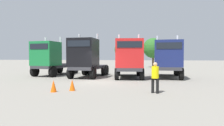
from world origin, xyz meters
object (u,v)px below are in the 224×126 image
semi_truck_green (50,58)px  traffic_cone_near (72,85)px  visitor_in_hivis (155,75)px  semi_truck_black (86,58)px  semi_truck_navy (168,59)px  traffic_cone_mid (53,86)px  semi_truck_red (129,58)px

semi_truck_green → traffic_cone_near: semi_truck_green is taller
visitor_in_hivis → semi_truck_black: bearing=-114.0°
semi_truck_green → visitor_in_hivis: size_ratio=3.54×
semi_truck_navy → traffic_cone_mid: (-7.10, -8.84, -1.51)m
semi_truck_green → traffic_cone_near: 10.34m
semi_truck_red → semi_truck_navy: 3.66m
traffic_cone_near → traffic_cone_mid: traffic_cone_mid is taller
semi_truck_green → semi_truck_black: size_ratio=0.99×
traffic_cone_near → semi_truck_green: bearing=125.3°
semi_truck_green → traffic_cone_near: (5.91, -8.34, -1.52)m
semi_truck_black → traffic_cone_near: bearing=13.5°
semi_truck_black → traffic_cone_near: size_ratio=9.16×
semi_truck_black → visitor_in_hivis: (6.44, -7.16, -0.95)m
semi_truck_navy → semi_truck_green: bearing=-89.5°
semi_truck_green → semi_truck_navy: semi_truck_green is taller
semi_truck_green → semi_truck_navy: bearing=96.2°
semi_truck_red → visitor_in_hivis: size_ratio=3.72×
semi_truck_red → semi_truck_green: bearing=-104.4°
semi_truck_black → semi_truck_navy: semi_truck_black is taller
semi_truck_navy → semi_truck_red: bearing=-74.2°
semi_truck_green → semi_truck_navy: 12.13m
semi_truck_navy → traffic_cone_mid: semi_truck_navy is taller
visitor_in_hivis → traffic_cone_near: visitor_in_hivis is taller
visitor_in_hivis → traffic_cone_near: 4.95m
semi_truck_black → traffic_cone_mid: 8.09m
semi_truck_black → traffic_cone_near: (1.53, -7.23, -1.62)m
semi_truck_black → traffic_cone_mid: (0.65, -7.90, -1.60)m
semi_truck_black → semi_truck_navy: (7.75, 0.94, -0.09)m
traffic_cone_near → semi_truck_black: bearing=102.0°
semi_truck_black → visitor_in_hivis: 9.68m
semi_truck_red → semi_truck_black: bearing=-96.9°
semi_truck_green → semi_truck_black: 4.52m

